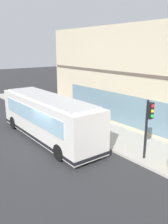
% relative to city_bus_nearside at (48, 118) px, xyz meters
% --- Properties ---
extents(ground, '(120.00, 120.00, 0.00)m').
position_rel_city_bus_nearside_xyz_m(ground, '(-0.57, -1.67, -1.55)').
color(ground, '#2D2D30').
extents(sidewalk_curb, '(3.74, 40.00, 0.15)m').
position_rel_city_bus_nearside_xyz_m(sidewalk_curb, '(3.90, -1.67, -1.48)').
color(sidewalk_curb, '#B2ADA3').
rests_on(sidewalk_curb, ground).
extents(building_corner, '(10.03, 19.66, 8.03)m').
position_rel_city_bus_nearside_xyz_m(building_corner, '(10.75, -1.67, 2.45)').
color(building_corner, beige).
rests_on(building_corner, ground).
extents(city_bus_nearside, '(2.66, 10.06, 3.07)m').
position_rel_city_bus_nearside_xyz_m(city_bus_nearside, '(0.00, 0.00, 0.00)').
color(city_bus_nearside, silver).
rests_on(city_bus_nearside, ground).
extents(traffic_light_near_corner, '(0.32, 0.49, 3.41)m').
position_rel_city_bus_nearside_xyz_m(traffic_light_near_corner, '(2.71, -6.48, 0.97)').
color(traffic_light_near_corner, black).
rests_on(traffic_light_near_corner, sidewalk_curb).
extents(pedestrian_near_building_entrance, '(0.32, 0.32, 1.71)m').
position_rel_city_bus_nearside_xyz_m(pedestrian_near_building_entrance, '(4.53, 2.93, -0.42)').
color(pedestrian_near_building_entrance, '#8C3F8C').
rests_on(pedestrian_near_building_entrance, sidewalk_curb).
extents(pedestrian_by_light_pole, '(0.32, 0.32, 1.75)m').
position_rel_city_bus_nearside_xyz_m(pedestrian_by_light_pole, '(3.75, -1.09, -0.39)').
color(pedestrian_by_light_pole, '#3F8C4C').
rests_on(pedestrian_by_light_pole, sidewalk_curb).
extents(newspaper_vending_box, '(0.44, 0.43, 0.90)m').
position_rel_city_bus_nearside_xyz_m(newspaper_vending_box, '(3.44, 2.32, -0.95)').
color(newspaper_vending_box, '#263F99').
rests_on(newspaper_vending_box, sidewalk_curb).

